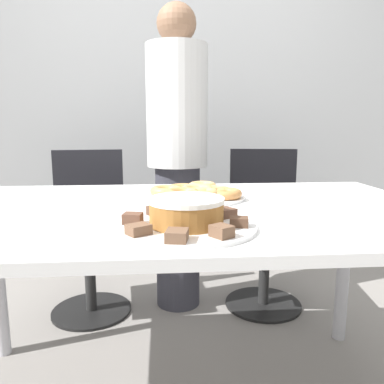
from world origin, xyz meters
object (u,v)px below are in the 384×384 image
(plate_donuts, at_px, (197,197))
(napkin, at_px, (356,205))
(office_chair_left, at_px, (89,235))
(frosted_cake, at_px, (185,211))
(plate_cake, at_px, (185,227))
(person_standing, at_px, (177,153))
(office_chair_right, at_px, (264,231))

(plate_donuts, height_order, napkin, plate_donuts)
(office_chair_left, distance_m, plate_donuts, 0.97)
(plate_donuts, height_order, frosted_cake, frosted_cake)
(frosted_cake, bearing_deg, plate_cake, 180.00)
(office_chair_left, bearing_deg, plate_donuts, -59.04)
(plate_donuts, bearing_deg, person_standing, 93.20)
(person_standing, distance_m, plate_donuts, 0.74)
(napkin, bearing_deg, office_chair_right, 93.89)
(plate_donuts, bearing_deg, plate_cake, -99.57)
(office_chair_right, bearing_deg, plate_cake, -107.12)
(plate_donuts, bearing_deg, office_chair_left, 127.00)
(frosted_cake, relative_size, napkin, 1.19)
(person_standing, height_order, office_chair_left, person_standing)
(office_chair_left, height_order, napkin, office_chair_left)
(office_chair_left, bearing_deg, person_standing, -4.61)
(office_chair_left, xyz_separation_m, plate_donuts, (0.54, -0.72, 0.35))
(plate_cake, bearing_deg, person_standing, 88.57)
(office_chair_left, distance_m, frosted_cake, 1.29)
(person_standing, relative_size, plate_cake, 4.61)
(plate_cake, distance_m, napkin, 0.64)
(office_chair_left, height_order, plate_cake, office_chair_left)
(plate_cake, xyz_separation_m, napkin, (0.59, 0.24, -0.00))
(napkin, bearing_deg, person_standing, 122.02)
(office_chair_left, distance_m, plate_cake, 1.27)
(person_standing, distance_m, frosted_cake, 1.15)
(plate_cake, distance_m, frosted_cake, 0.04)
(frosted_cake, distance_m, napkin, 0.64)
(person_standing, bearing_deg, office_chair_left, -178.57)
(plate_cake, relative_size, frosted_cake, 1.86)
(office_chair_right, relative_size, napkin, 5.50)
(office_chair_left, distance_m, office_chair_right, 1.00)
(person_standing, height_order, frosted_cake, person_standing)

